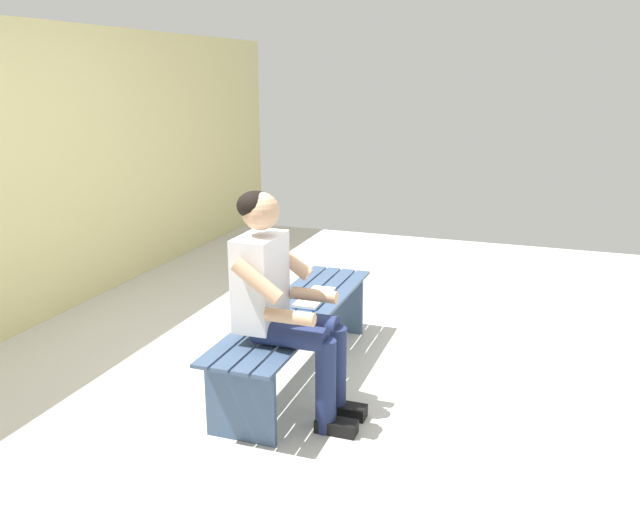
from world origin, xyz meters
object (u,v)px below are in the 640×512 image
Objects in this scene: apple at (277,307)px; person_seated at (282,297)px; book_open at (315,298)px; bench_near at (297,325)px.

person_seated is at bearing 27.01° from apple.
apple reaches higher than book_open.
apple reaches higher than bench_near.
person_seated is 3.03× the size of book_open.
book_open is (-0.20, 0.04, 0.11)m from bench_near.
bench_near is 20.67× the size of apple.
person_seated is 14.11× the size of apple.
person_seated reaches higher than book_open.
book_open is at bearing 168.11° from bench_near.
apple is at bearing -35.11° from bench_near.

